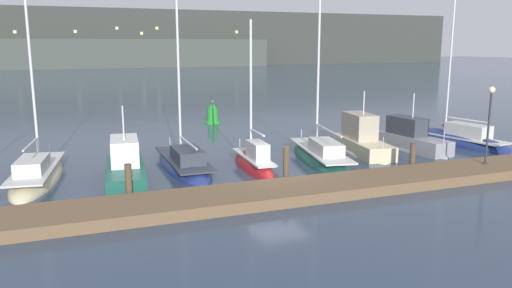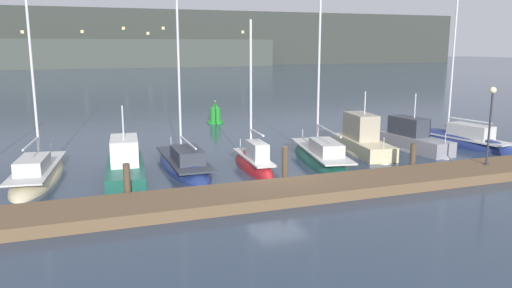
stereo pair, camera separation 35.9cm
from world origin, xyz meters
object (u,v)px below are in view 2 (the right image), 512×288
at_px(sailboat_berth_2, 38,176).
at_px(dock_lamppost, 491,113).
at_px(sailboat_berth_4, 184,165).
at_px(motorboat_berth_3, 125,172).
at_px(motorboat_berth_8, 413,144).
at_px(rowboat_adrift, 455,127).
at_px(sailboat_berth_9, 457,142).
at_px(channel_buoy, 215,115).
at_px(sailboat_berth_6, 321,159).
at_px(motorboat_berth_7, 363,145).
at_px(sailboat_berth_5, 254,166).

relative_size(sailboat_berth_2, dock_lamppost, 3.00).
bearing_deg(sailboat_berth_4, motorboat_berth_3, -157.29).
relative_size(motorboat_berth_8, rowboat_adrift, 1.78).
distance_m(sailboat_berth_9, dock_lamppost, 8.08).
distance_m(sailboat_berth_4, motorboat_berth_8, 13.84).
xyz_separation_m(sailboat_berth_9, channel_buoy, (-12.12, 13.73, 0.55)).
relative_size(sailboat_berth_6, motorboat_berth_8, 2.19).
height_order(motorboat_berth_7, motorboat_berth_8, motorboat_berth_7).
bearing_deg(channel_buoy, sailboat_berth_6, -83.79).
relative_size(sailboat_berth_4, channel_buoy, 6.43).
xyz_separation_m(motorboat_berth_8, sailboat_berth_9, (3.83, 0.58, -0.27)).
bearing_deg(motorboat_berth_3, sailboat_berth_4, 22.71).
bearing_deg(sailboat_berth_5, motorboat_berth_3, 177.80).
bearing_deg(motorboat_berth_3, sailboat_berth_2, 158.87).
bearing_deg(sailboat_berth_9, rowboat_adrift, 49.30).
distance_m(channel_buoy, dock_lamppost, 21.86).
relative_size(sailboat_berth_2, sailboat_berth_5, 1.38).
xyz_separation_m(sailboat_berth_4, motorboat_berth_7, (10.57, -0.15, 0.34)).
bearing_deg(dock_lamppost, sailboat_berth_2, 162.46).
distance_m(sailboat_berth_4, rowboat_adrift, 22.85).
bearing_deg(sailboat_berth_2, channel_buoy, 47.43).
distance_m(sailboat_berth_2, sailboat_berth_6, 14.24).
bearing_deg(sailboat_berth_4, motorboat_berth_7, -0.84).
relative_size(sailboat_berth_5, channel_buoy, 4.46).
distance_m(motorboat_berth_7, motorboat_berth_8, 3.28).
height_order(dock_lamppost, rowboat_adrift, dock_lamppost).
relative_size(motorboat_berth_3, motorboat_berth_8, 1.08).
bearing_deg(rowboat_adrift, sailboat_berth_2, -169.95).
relative_size(sailboat_berth_4, sailboat_berth_6, 0.95).
xyz_separation_m(motorboat_berth_7, sailboat_berth_9, (7.10, 0.26, -0.34)).
bearing_deg(motorboat_berth_7, sailboat_berth_5, -169.32).
relative_size(channel_buoy, dock_lamppost, 0.49).
height_order(sailboat_berth_4, sailboat_berth_6, sailboat_berth_6).
bearing_deg(dock_lamppost, motorboat_berth_7, 116.88).
height_order(sailboat_berth_2, sailboat_berth_5, sailboat_berth_2).
height_order(motorboat_berth_3, channel_buoy, motorboat_berth_3).
distance_m(sailboat_berth_5, rowboat_adrift, 20.17).
bearing_deg(dock_lamppost, motorboat_berth_8, 88.61).
height_order(motorboat_berth_3, sailboat_berth_5, sailboat_berth_5).
distance_m(channel_buoy, rowboat_adrift, 18.69).
distance_m(sailboat_berth_2, sailboat_berth_5, 10.37).
xyz_separation_m(sailboat_berth_4, channel_buoy, (5.55, 13.83, 0.55)).
bearing_deg(motorboat_berth_7, sailboat_berth_6, -160.99).
xyz_separation_m(motorboat_berth_8, channel_buoy, (-8.28, 14.31, 0.28)).
distance_m(sailboat_berth_5, sailboat_berth_9, 14.50).
xyz_separation_m(motorboat_berth_8, dock_lamppost, (-0.14, -5.84, 2.62)).
height_order(sailboat_berth_2, sailboat_berth_6, sailboat_berth_6).
distance_m(sailboat_berth_5, sailboat_berth_6, 3.94).
height_order(channel_buoy, rowboat_adrift, channel_buoy).
relative_size(sailboat_berth_2, motorboat_berth_7, 1.90).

